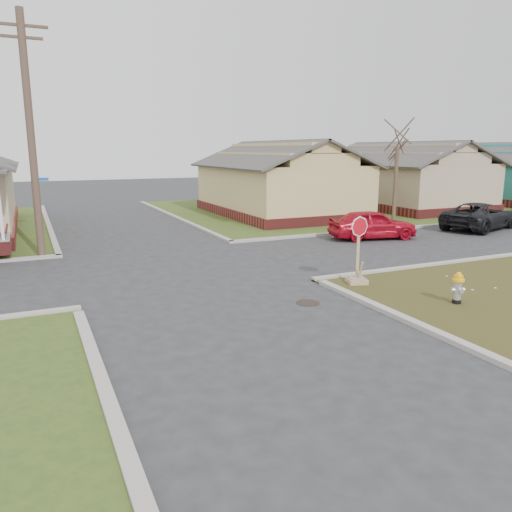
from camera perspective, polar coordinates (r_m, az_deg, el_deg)
name	(u,v)px	position (r m, az deg, el deg)	size (l,w,h in m)	color
ground	(226,308)	(13.25, -3.44, -5.99)	(120.00, 120.00, 0.00)	#2B2B2D
verge_far_right	(409,204)	(40.07, 17.08, 5.73)	(37.00, 19.00, 0.05)	#324C1B
curbs	(175,268)	(17.84, -9.27, -1.38)	(80.00, 40.00, 0.12)	#A9A198
manhole	(308,303)	(13.74, 5.94, -5.34)	(0.64, 0.64, 0.01)	black
side_house_yellow	(279,180)	(31.83, 2.60, 8.64)	(7.60, 11.60, 4.70)	maroon
side_house_tan	(403,177)	(37.46, 16.50, 8.68)	(7.60, 11.60, 4.70)	maroon
side_house_teal	(503,174)	(44.65, 26.36, 8.41)	(7.60, 11.60, 4.70)	maroon
utility_pole	(31,134)	(20.67, -24.35, 12.59)	(1.80, 0.28, 9.00)	#483629
tree_mid_right	(395,186)	(28.79, 15.63, 7.76)	(0.22, 0.22, 4.20)	#483629
fire_hydrant	(458,286)	(14.41, 22.07, -3.21)	(0.32, 0.32, 0.87)	black
stop_sign	(357,269)	(15.67, 11.50, -1.46)	(0.59, 0.58, 2.09)	tan
red_sedan	(372,224)	(23.90, 13.17, 3.56)	(1.62, 4.04, 1.38)	#B40C1F
dark_pickup	(480,216)	(28.65, 24.22, 4.20)	(2.31, 5.00, 1.39)	black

